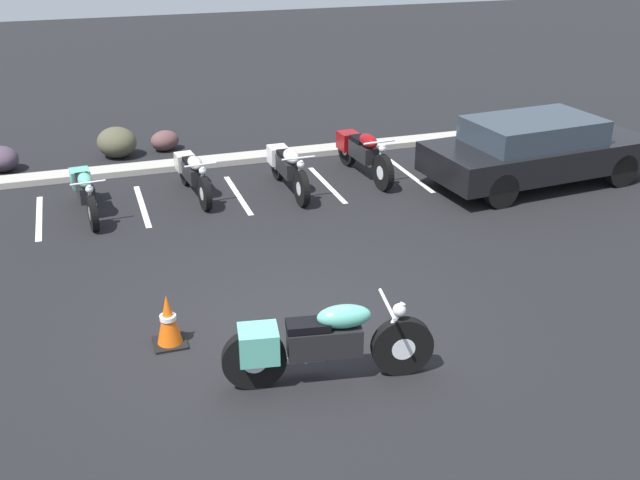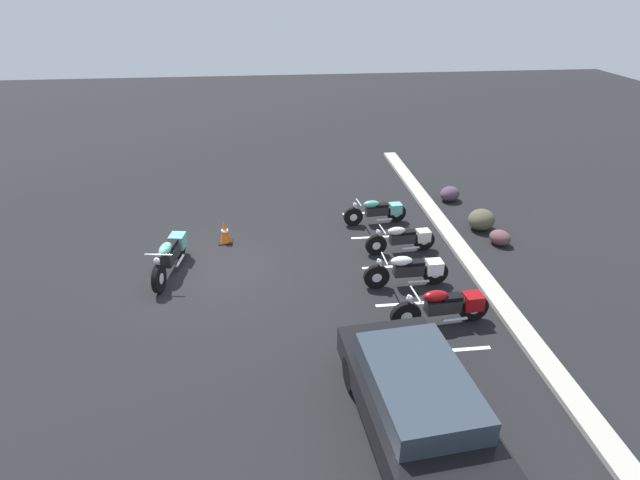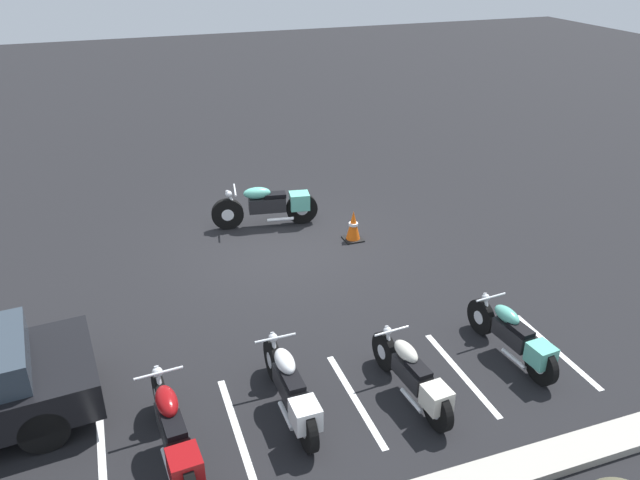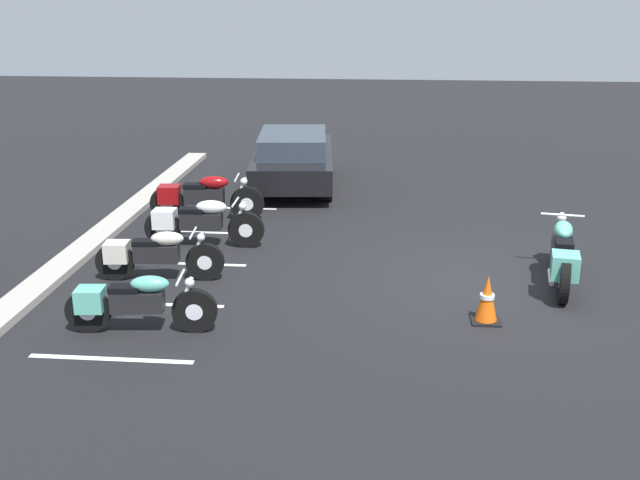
{
  "view_description": "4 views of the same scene",
  "coord_description": "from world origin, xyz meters",
  "px_view_note": "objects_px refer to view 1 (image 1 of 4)",
  "views": [
    {
      "loc": [
        -2.27,
        -7.86,
        4.96
      ],
      "look_at": [
        0.72,
        1.12,
        0.68
      ],
      "focal_mm": 42.0,
      "sensor_mm": 36.0,
      "label": 1
    },
    {
      "loc": [
        11.7,
        1.52,
        6.93
      ],
      "look_at": [
        0.09,
        2.81,
        0.77
      ],
      "focal_mm": 28.0,
      "sensor_mm": 36.0,
      "label": 2
    },
    {
      "loc": [
        3.21,
        11.41,
        6.11
      ],
      "look_at": [
        -0.38,
        1.31,
        0.72
      ],
      "focal_mm": 35.0,
      "sensor_mm": 36.0,
      "label": 3
    },
    {
      "loc": [
        -11.23,
        1.62,
        4.3
      ],
      "look_at": [
        -0.31,
        2.61,
        0.72
      ],
      "focal_mm": 42.0,
      "sensor_mm": 36.0,
      "label": 4
    }
  ],
  "objects_px": {
    "parked_bike_1": "(193,173)",
    "parked_bike_3": "(362,152)",
    "motorcycle_teal_featured": "(318,343)",
    "landscape_rock_2": "(165,141)",
    "car_black": "(536,149)",
    "parked_bike_0": "(85,190)",
    "traffic_cone": "(168,321)",
    "landscape_rock_1": "(2,159)",
    "landscape_rock_0": "(117,142)",
    "parked_bike_2": "(287,167)"
  },
  "relations": [
    {
      "from": "car_black",
      "to": "landscape_rock_2",
      "type": "height_order",
      "value": "car_black"
    },
    {
      "from": "parked_bike_3",
      "to": "landscape_rock_1",
      "type": "relative_size",
      "value": 3.13
    },
    {
      "from": "parked_bike_2",
      "to": "car_black",
      "type": "height_order",
      "value": "car_black"
    },
    {
      "from": "parked_bike_1",
      "to": "parked_bike_2",
      "type": "distance_m",
      "value": 1.75
    },
    {
      "from": "parked_bike_1",
      "to": "traffic_cone",
      "type": "bearing_deg",
      "value": -17.81
    },
    {
      "from": "parked_bike_2",
      "to": "landscape_rock_0",
      "type": "xyz_separation_m",
      "value": [
        -2.88,
        3.05,
        -0.13
      ]
    },
    {
      "from": "parked_bike_1",
      "to": "parked_bike_0",
      "type": "bearing_deg",
      "value": -85.44
    },
    {
      "from": "parked_bike_1",
      "to": "motorcycle_teal_featured",
      "type": "bearing_deg",
      "value": -1.95
    },
    {
      "from": "parked_bike_2",
      "to": "car_black",
      "type": "xyz_separation_m",
      "value": [
        4.59,
        -1.15,
        0.23
      ]
    },
    {
      "from": "parked_bike_0",
      "to": "car_black",
      "type": "height_order",
      "value": "car_black"
    },
    {
      "from": "parked_bike_3",
      "to": "traffic_cone",
      "type": "height_order",
      "value": "parked_bike_3"
    },
    {
      "from": "landscape_rock_1",
      "to": "landscape_rock_2",
      "type": "distance_m",
      "value": 3.32
    },
    {
      "from": "landscape_rock_1",
      "to": "parked_bike_0",
      "type": "bearing_deg",
      "value": -62.21
    },
    {
      "from": "landscape_rock_2",
      "to": "parked_bike_2",
      "type": "bearing_deg",
      "value": -59.85
    },
    {
      "from": "traffic_cone",
      "to": "car_black",
      "type": "bearing_deg",
      "value": 25.85
    },
    {
      "from": "parked_bike_2",
      "to": "landscape_rock_2",
      "type": "relative_size",
      "value": 3.39
    },
    {
      "from": "motorcycle_teal_featured",
      "to": "landscape_rock_2",
      "type": "xyz_separation_m",
      "value": [
        -0.47,
        9.29,
        -0.28
      ]
    },
    {
      "from": "motorcycle_teal_featured",
      "to": "car_black",
      "type": "xyz_separation_m",
      "value": [
        5.99,
        4.93,
        0.18
      ]
    },
    {
      "from": "car_black",
      "to": "parked_bike_0",
      "type": "bearing_deg",
      "value": 167.21
    },
    {
      "from": "parked_bike_1",
      "to": "parked_bike_3",
      "type": "bearing_deg",
      "value": 85.9
    },
    {
      "from": "parked_bike_1",
      "to": "landscape_rock_2",
      "type": "relative_size",
      "value": 3.18
    },
    {
      "from": "car_black",
      "to": "traffic_cone",
      "type": "bearing_deg",
      "value": -159.22
    },
    {
      "from": "parked_bike_1",
      "to": "landscape_rock_2",
      "type": "bearing_deg",
      "value": 177.61
    },
    {
      "from": "parked_bike_2",
      "to": "parked_bike_1",
      "type": "bearing_deg",
      "value": -100.49
    },
    {
      "from": "landscape_rock_0",
      "to": "landscape_rock_1",
      "type": "bearing_deg",
      "value": -174.98
    },
    {
      "from": "parked_bike_2",
      "to": "traffic_cone",
      "type": "distance_m",
      "value": 5.58
    },
    {
      "from": "motorcycle_teal_featured",
      "to": "parked_bike_0",
      "type": "xyz_separation_m",
      "value": [
        -2.25,
        6.05,
        -0.08
      ]
    },
    {
      "from": "parked_bike_1",
      "to": "landscape_rock_2",
      "type": "height_order",
      "value": "parked_bike_1"
    },
    {
      "from": "car_black",
      "to": "traffic_cone",
      "type": "height_order",
      "value": "car_black"
    },
    {
      "from": "motorcycle_teal_featured",
      "to": "landscape_rock_0",
      "type": "xyz_separation_m",
      "value": [
        -1.49,
        9.13,
        -0.18
      ]
    },
    {
      "from": "parked_bike_0",
      "to": "traffic_cone",
      "type": "distance_m",
      "value": 4.8
    },
    {
      "from": "car_black",
      "to": "traffic_cone",
      "type": "distance_m",
      "value": 8.32
    },
    {
      "from": "traffic_cone",
      "to": "motorcycle_teal_featured",
      "type": "bearing_deg",
      "value": -41.36
    },
    {
      "from": "motorcycle_teal_featured",
      "to": "parked_bike_3",
      "type": "xyz_separation_m",
      "value": [
        3.02,
        6.42,
        -0.02
      ]
    },
    {
      "from": "landscape_rock_0",
      "to": "parked_bike_3",
      "type": "bearing_deg",
      "value": -30.96
    },
    {
      "from": "traffic_cone",
      "to": "parked_bike_1",
      "type": "bearing_deg",
      "value": 77.16
    },
    {
      "from": "traffic_cone",
      "to": "parked_bike_3",
      "type": "bearing_deg",
      "value": 48.56
    },
    {
      "from": "parked_bike_0",
      "to": "parked_bike_1",
      "type": "xyz_separation_m",
      "value": [
        1.92,
        0.32,
        0.0
      ]
    },
    {
      "from": "parked_bike_3",
      "to": "landscape_rock_1",
      "type": "bearing_deg",
      "value": -114.67
    },
    {
      "from": "motorcycle_teal_featured",
      "to": "parked_bike_2",
      "type": "bearing_deg",
      "value": 86.27
    },
    {
      "from": "motorcycle_teal_featured",
      "to": "car_black",
      "type": "distance_m",
      "value": 7.76
    },
    {
      "from": "landscape_rock_2",
      "to": "parked_bike_3",
      "type": "bearing_deg",
      "value": -39.38
    },
    {
      "from": "landscape_rock_0",
      "to": "landscape_rock_2",
      "type": "relative_size",
      "value": 1.33
    },
    {
      "from": "parked_bike_3",
      "to": "landscape_rock_0",
      "type": "height_order",
      "value": "parked_bike_3"
    },
    {
      "from": "landscape_rock_1",
      "to": "parked_bike_3",
      "type": "bearing_deg",
      "value": -20.25
    },
    {
      "from": "parked_bike_0",
      "to": "landscape_rock_0",
      "type": "xyz_separation_m",
      "value": [
        0.76,
        3.08,
        -0.1
      ]
    },
    {
      "from": "parked_bike_0",
      "to": "parked_bike_2",
      "type": "bearing_deg",
      "value": 85.23
    },
    {
      "from": "parked_bike_2",
      "to": "landscape_rock_2",
      "type": "height_order",
      "value": "parked_bike_2"
    },
    {
      "from": "landscape_rock_1",
      "to": "parked_bike_2",
      "type": "bearing_deg",
      "value": -28.87
    },
    {
      "from": "parked_bike_1",
      "to": "parked_bike_3",
      "type": "distance_m",
      "value": 3.36
    }
  ]
}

